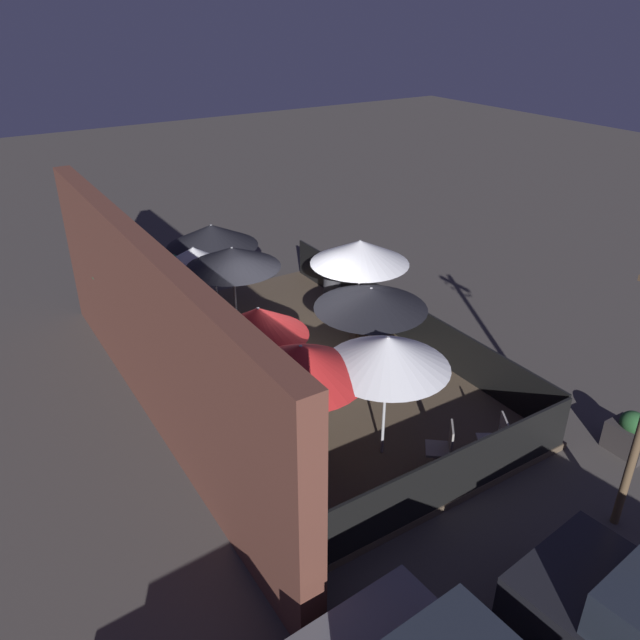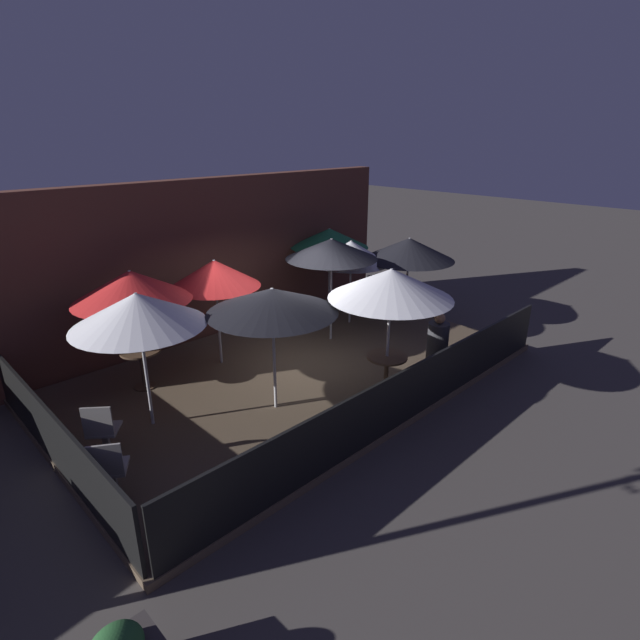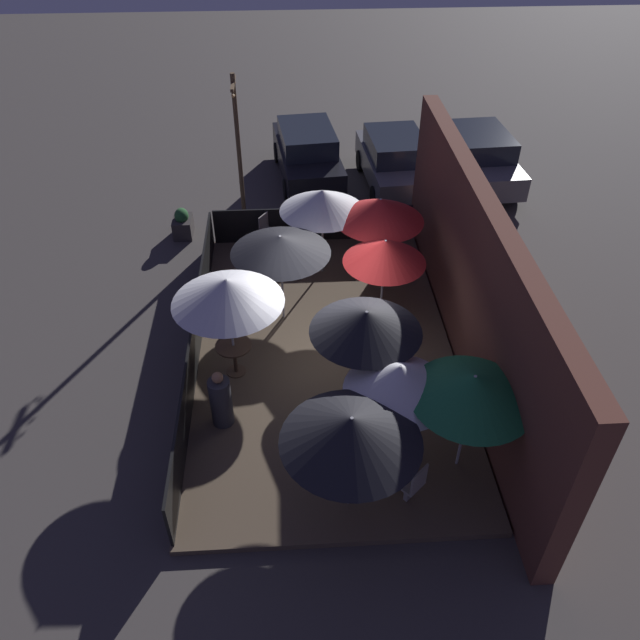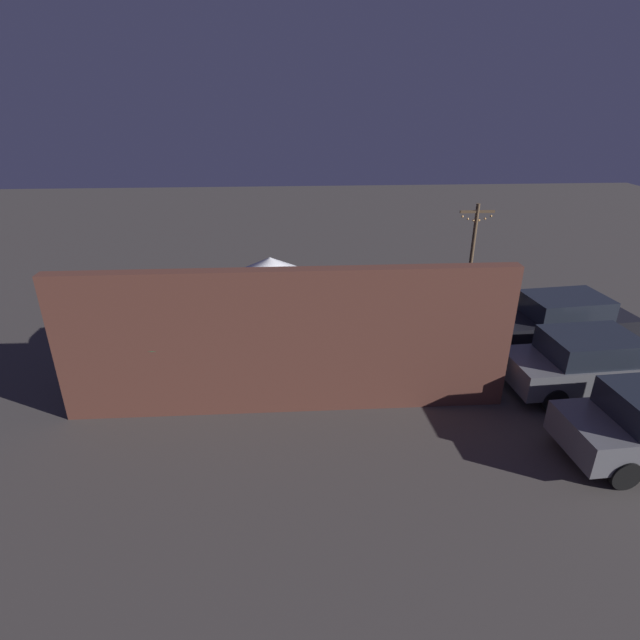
# 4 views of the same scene
# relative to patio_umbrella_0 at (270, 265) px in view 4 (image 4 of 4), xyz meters

# --- Properties ---
(ground_plane) EXTENTS (60.00, 60.00, 0.00)m
(ground_plane) POSITION_rel_patio_umbrella_0_xyz_m (-0.53, 1.84, -2.17)
(ground_plane) COLOR #423D3A
(patio_deck) EXTENTS (8.99, 5.40, 0.12)m
(patio_deck) POSITION_rel_patio_umbrella_0_xyz_m (-0.53, 1.84, -2.11)
(patio_deck) COLOR brown
(patio_deck) RESTS_ON ground_plane
(building_wall) EXTENTS (10.59, 0.36, 3.62)m
(building_wall) POSITION_rel_patio_umbrella_0_xyz_m (-0.53, 4.76, -0.36)
(building_wall) COLOR brown
(building_wall) RESTS_ON ground_plane
(fence_front) EXTENTS (8.79, 0.05, 0.95)m
(fence_front) POSITION_rel_patio_umbrella_0_xyz_m (-0.53, -0.82, -1.57)
(fence_front) COLOR black
(fence_front) RESTS_ON patio_deck
(fence_side_left) EXTENTS (0.05, 5.20, 0.95)m
(fence_side_left) POSITION_rel_patio_umbrella_0_xyz_m (-4.97, 1.84, -1.57)
(fence_side_left) COLOR black
(fence_side_left) RESTS_ON patio_deck
(patio_umbrella_0) EXTENTS (2.11, 2.11, 2.30)m
(patio_umbrella_0) POSITION_rel_patio_umbrella_0_xyz_m (0.00, 0.00, 0.00)
(patio_umbrella_0) COLOR #B2B2B7
(patio_umbrella_0) RESTS_ON patio_deck
(patio_umbrella_1) EXTENTS (2.03, 2.03, 2.22)m
(patio_umbrella_1) POSITION_rel_patio_umbrella_0_xyz_m (-3.01, 3.25, -0.10)
(patio_umbrella_1) COLOR #B2B2B7
(patio_umbrella_1) RESTS_ON patio_deck
(patio_umbrella_2) EXTENTS (1.83, 1.83, 2.04)m
(patio_umbrella_2) POSITION_rel_patio_umbrella_0_xyz_m (2.17, 2.87, -0.29)
(patio_umbrella_2) COLOR #B2B2B7
(patio_umbrella_2) RESTS_ON patio_deck
(patio_umbrella_3) EXTENTS (1.99, 1.99, 2.13)m
(patio_umbrella_3) POSITION_rel_patio_umbrella_0_xyz_m (2.55, 3.96, -0.16)
(patio_umbrella_3) COLOR #B2B2B7
(patio_umbrella_3) RESTS_ON patio_deck
(patio_umbrella_4) EXTENTS (1.74, 1.74, 2.14)m
(patio_umbrella_4) POSITION_rel_patio_umbrella_0_xyz_m (-1.41, 3.13, -0.17)
(patio_umbrella_4) COLOR #B2B2B7
(patio_umbrella_4) RESTS_ON patio_deck
(patio_umbrella_5) EXTENTS (2.00, 2.00, 2.21)m
(patio_umbrella_5) POSITION_rel_patio_umbrella_0_xyz_m (-3.50, 1.98, -0.10)
(patio_umbrella_5) COLOR #B2B2B7
(patio_umbrella_5) RESTS_ON patio_deck
(patio_umbrella_6) EXTENTS (1.98, 1.98, 2.30)m
(patio_umbrella_6) POSITION_rel_patio_umbrella_0_xyz_m (1.08, 2.44, 0.03)
(patio_umbrella_6) COLOR #B2B2B7
(patio_umbrella_6) RESTS_ON patio_deck
(patio_umbrella_7) EXTENTS (2.18, 2.18, 2.08)m
(patio_umbrella_7) POSITION_rel_patio_umbrella_0_xyz_m (3.24, 1.98, -0.23)
(patio_umbrella_7) COLOR #B2B2B7
(patio_umbrella_7) RESTS_ON patio_deck
(patio_umbrella_8) EXTENTS (2.11, 2.11, 2.12)m
(patio_umbrella_8) POSITION_rel_patio_umbrella_0_xyz_m (-1.74, 0.99, -0.13)
(patio_umbrella_8) COLOR #B2B2B7
(patio_umbrella_8) RESTS_ON patio_deck
(dining_table_0) EXTENTS (0.72, 0.72, 0.72)m
(dining_table_0) POSITION_rel_patio_umbrella_0_xyz_m (0.00, 0.00, -1.48)
(dining_table_0) COLOR #4C3828
(dining_table_0) RESTS_ON patio_deck
(dining_table_1) EXTENTS (0.72, 0.72, 0.74)m
(dining_table_1) POSITION_rel_patio_umbrella_0_xyz_m (-3.01, 3.25, -1.47)
(dining_table_1) COLOR #4C3828
(dining_table_1) RESTS_ON patio_deck
(patio_chair_0) EXTENTS (0.57, 0.57, 0.92)m
(patio_chair_0) POSITION_rel_patio_umbrella_0_xyz_m (3.28, 3.00, -1.55)
(patio_chair_0) COLOR gray
(patio_chair_0) RESTS_ON patio_deck
(patio_chair_1) EXTENTS (0.56, 0.56, 0.94)m
(patio_chair_1) POSITION_rel_patio_umbrella_0_xyz_m (-4.43, 1.51, -1.53)
(patio_chair_1) COLOR gray
(patio_chair_1) RESTS_ON patio_deck
(patio_chair_2) EXTENTS (0.55, 0.55, 0.91)m
(patio_chair_2) POSITION_rel_patio_umbrella_0_xyz_m (-4.70, 0.64, -1.55)
(patio_chair_2) COLOR gray
(patio_chair_2) RESTS_ON patio_deck
(patron_0) EXTENTS (0.51, 0.51, 1.24)m
(patron_0) POSITION_rel_patio_umbrella_0_xyz_m (1.33, -0.18, -1.50)
(patron_0) COLOR #333338
(patron_0) RESTS_ON patio_deck
(planter_box) EXTENTS (0.71, 0.50, 0.80)m
(planter_box) POSITION_rel_patio_umbrella_0_xyz_m (-5.62, -1.67, -1.82)
(planter_box) COLOR #332D2D
(planter_box) RESTS_ON ground_plane
(light_post) EXTENTS (1.10, 0.12, 4.01)m
(light_post) POSITION_rel_patio_umbrella_0_xyz_m (-6.52, -0.06, 0.07)
(light_post) COLOR brown
(light_post) RESTS_ON ground_plane
(parked_car_0) EXTENTS (4.38, 2.12, 1.62)m
(parked_car_0) POSITION_rel_patio_umbrella_0_xyz_m (-8.86, 1.85, -1.32)
(parked_car_0) COLOR black
(parked_car_0) RESTS_ON ground_plane
(parked_car_1) EXTENTS (4.07, 1.99, 1.62)m
(parked_car_1) POSITION_rel_patio_umbrella_0_xyz_m (-8.14, 4.45, -1.32)
(parked_car_1) COLOR #5B5B60
(parked_car_1) RESTS_ON ground_plane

